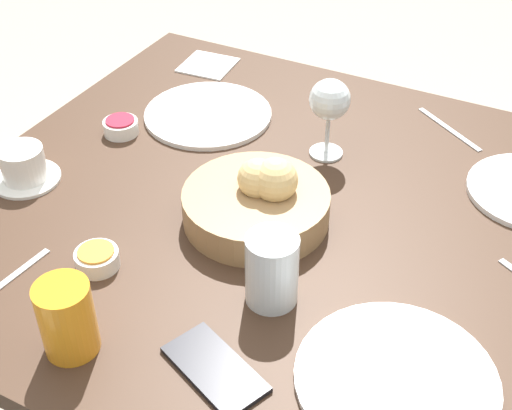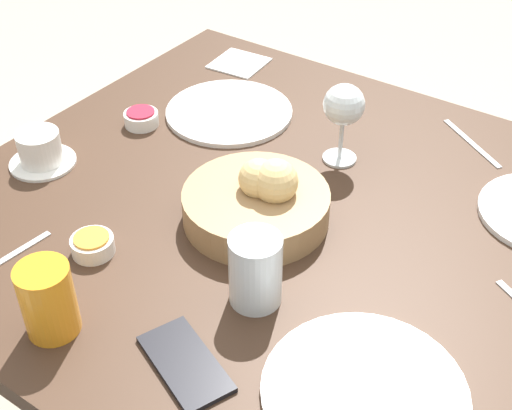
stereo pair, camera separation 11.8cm
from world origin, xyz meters
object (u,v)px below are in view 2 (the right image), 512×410
Objects in this scene: water_tumbler at (255,270)px; knife_silver at (2,261)px; juice_glass at (48,300)px; napkin at (239,63)px; wine_glass at (344,107)px; plate_near_right at (229,112)px; fork_silver at (472,143)px; plate_far_center at (364,392)px; jam_bowl_berry at (141,118)px; bread_basket at (258,202)px; cell_phone at (185,363)px; coffee_cup at (40,150)px; jam_bowl_honey at (93,245)px.

water_tumbler is 0.63× the size of knife_silver.
juice_glass reaches higher than napkin.
juice_glass is 0.72× the size of wine_glass.
juice_glass is (-0.15, 0.62, 0.05)m from plate_near_right.
juice_glass is 0.72× the size of fork_silver.
fork_silver and knife_silver have the same top height.
wine_glass is 1.27× the size of napkin.
plate_far_center is 0.44m from juice_glass.
wine_glass is 0.42m from jam_bowl_berry.
plate_far_center is at bearing 145.43° from bread_basket.
bread_basket reaches higher than plate_far_center.
fork_silver is 0.93× the size of cell_phone.
jam_bowl_berry is at bearing 89.03° from napkin.
jam_bowl_berry is 0.33m from napkin.
bread_basket is 0.42m from knife_silver.
bread_basket reaches higher than coffee_cup.
juice_glass is at bearing 119.00° from jam_bowl_berry.
fork_silver is (-0.21, -0.43, -0.04)m from bread_basket.
fork_silver is 0.57m from napkin.
bread_basket is 0.28m from jam_bowl_honey.
napkin is at bearing -73.94° from jam_bowl_honey.
plate_near_right is 0.97× the size of plate_far_center.
bread_basket is 1.36× the size of knife_silver.
napkin is (0.19, -0.66, -0.01)m from jam_bowl_honey.
plate_far_center is 0.23m from water_tumbler.
jam_bowl_berry is 0.44× the size of fork_silver.
bread_basket is 0.19m from water_tumbler.
jam_bowl_honey is at bearing 99.25° from plate_near_right.
cell_phone is (0.01, 0.16, -0.05)m from water_tumbler.
bread_basket is at bearing -34.57° from plate_far_center.
juice_glass reaches higher than jam_bowl_honey.
wine_glass reaches higher than plate_near_right.
plate_far_center reaches higher than knife_silver.
napkin is at bearing -96.86° from coffee_cup.
wine_glass is at bearing -113.09° from jam_bowl_honey.
water_tumbler reaches higher than jam_bowl_honey.
napkin is 0.88m from cell_phone.
jam_bowl_berry is (0.47, -0.27, -0.04)m from water_tumbler.
bread_basket is 0.57m from napkin.
jam_bowl_honey reaches higher than napkin.
plate_near_right is at bearing 120.49° from napkin.
wine_glass is 0.45m from napkin.
napkin is (-0.06, -0.54, -0.03)m from coffee_cup.
bread_basket is 0.39m from plate_far_center.
water_tumbler is 0.60m from fork_silver.
fork_silver is at bearing -140.50° from coffee_cup.
bread_basket is at bearing 128.99° from napkin.
plate_far_center is 0.60m from knife_silver.
bread_basket is 3.57× the size of jam_bowl_honey.
napkin is at bearing -90.97° from jam_bowl_berry.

